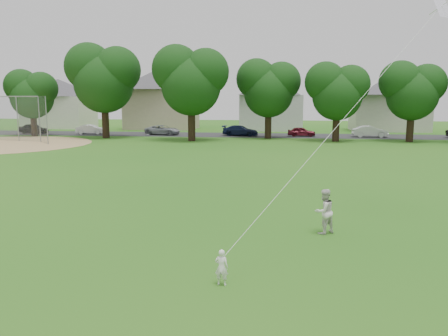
# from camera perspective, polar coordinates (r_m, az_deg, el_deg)

# --- Properties ---
(ground) EXTENTS (160.00, 160.00, 0.00)m
(ground) POSITION_cam_1_polar(r_m,az_deg,el_deg) (11.76, -0.30, -12.70)
(ground) COLOR #226216
(ground) RESTS_ON ground
(street) EXTENTS (90.00, 7.00, 0.01)m
(street) POSITION_cam_1_polar(r_m,az_deg,el_deg) (53.03, 5.92, 4.26)
(street) COLOR #2D2D30
(street) RESTS_ON ground
(toddler) EXTENTS (0.34, 0.24, 0.88)m
(toddler) POSITION_cam_1_polar(r_m,az_deg,el_deg) (10.51, -0.32, -12.84)
(toddler) COLOR white
(toddler) RESTS_ON ground
(older_boy) EXTENTS (0.91, 0.88, 1.48)m
(older_boy) POSITION_cam_1_polar(r_m,az_deg,el_deg) (14.60, 12.94, -5.55)
(older_boy) COLOR silver
(older_boy) RESTS_ON ground
(kite) EXTENTS (3.85, 3.87, 11.76)m
(kite) POSITION_cam_1_polar(r_m,az_deg,el_deg) (13.22, 16.41, 7.43)
(kite) COLOR white
(kite) RESTS_ON ground
(baseball_backstop) EXTENTS (10.37, 3.42, 4.61)m
(baseball_backstop) POSITION_cam_1_polar(r_m,az_deg,el_deg) (49.96, -25.77, 5.78)
(baseball_backstop) COLOR gray
(baseball_backstop) RESTS_ON ground
(tree_row) EXTENTS (82.84, 9.69, 10.78)m
(tree_row) POSITION_cam_1_polar(r_m,az_deg,el_deg) (46.42, 6.18, 11.41)
(tree_row) COLOR black
(tree_row) RESTS_ON ground
(parked_cars) EXTENTS (62.78, 2.36, 1.29)m
(parked_cars) POSITION_cam_1_polar(r_m,az_deg,el_deg) (51.96, 6.99, 4.82)
(parked_cars) COLOR black
(parked_cars) RESTS_ON ground
(house_row) EXTENTS (77.38, 14.24, 10.42)m
(house_row) POSITION_cam_1_polar(r_m,az_deg,el_deg) (62.83, 7.13, 9.49)
(house_row) COLOR white
(house_row) RESTS_ON ground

